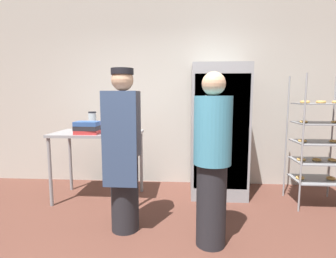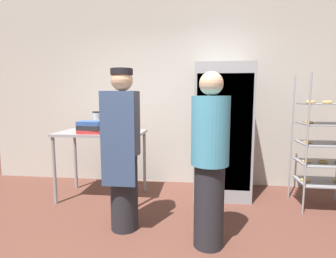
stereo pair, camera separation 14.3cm
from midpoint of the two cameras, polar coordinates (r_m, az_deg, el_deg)
name	(u,v)px [view 1 (the left image)]	position (r m, az deg, el deg)	size (l,w,h in m)	color
back_wall	(175,90)	(4.28, 0.48, 8.47)	(6.40, 0.12, 3.04)	#B7B2A8
refrigerator	(218,130)	(3.83, 9.79, -0.33)	(0.77, 0.78, 1.86)	gray
baking_rack	(318,141)	(3.86, 28.96, -2.40)	(0.63, 0.53, 1.69)	#93969B
prep_counter	(98,140)	(3.72, -16.04, -2.34)	(1.16, 0.68, 0.93)	gray
donut_box	(119,129)	(3.58, -11.66, -0.02)	(0.28, 0.24, 0.28)	silver
blender_pitcher	(93,122)	(3.93, -17.11, 1.48)	(0.14, 0.14, 0.27)	#99999E
binder_stack	(87,128)	(3.55, -18.26, 0.26)	(0.30, 0.23, 0.16)	#B72D2D
person_baker	(124,149)	(2.76, -11.09, -4.20)	(0.36, 0.38, 1.69)	#232328
person_customer	(212,159)	(2.46, 7.94, -6.59)	(0.35, 0.35, 1.64)	#232328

